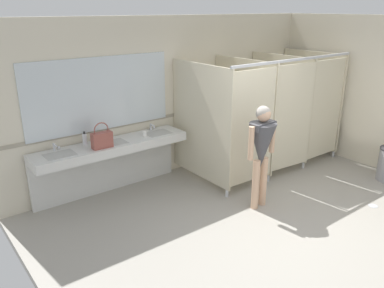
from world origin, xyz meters
The scene contains 11 objects.
ground_plane centered at (0.00, 0.00, -0.05)m, with size 6.44×5.75×0.10m, color #9E998E.
wall_back centered at (0.00, 2.63, 1.38)m, with size 6.44×0.12×2.76m, color beige.
wall_back_tile_band centered at (0.00, 2.57, 1.05)m, with size 6.44×0.01×0.06m, color #9E937F.
vanity_counter centered at (-1.52, 2.37, 0.65)m, with size 2.48×0.54×1.01m.
mirror_panel centered at (-1.52, 2.56, 1.61)m, with size 2.38×0.02×1.13m, color silver.
bathroom_stalls centered at (1.33, 1.59, 1.09)m, with size 2.97×1.52×2.09m.
person_standing centered at (0.04, 0.60, 0.98)m, with size 0.56×0.42×1.57m.
handbag centered at (-1.73, 2.14, 1.03)m, with size 0.31×0.13×0.39m.
soap_dispenser centered at (-1.88, 2.44, 0.98)m, with size 0.07×0.07×0.21m.
paper_cup centered at (-0.95, 2.25, 0.94)m, with size 0.07×0.07×0.09m, color white.
floor_drain_cover centered at (1.44, -0.48, 0.00)m, with size 0.14×0.14×0.01m, color #B7BABF.
Camera 1 is at (-4.01, -3.00, 2.88)m, focal length 36.47 mm.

